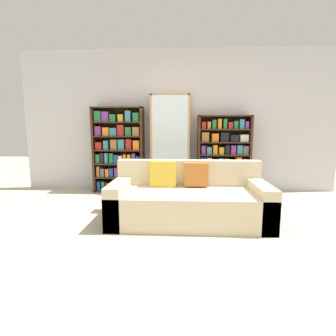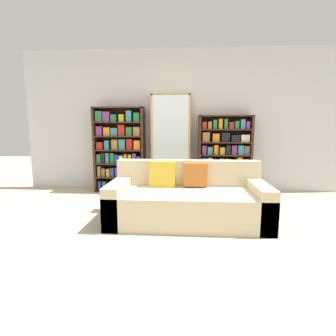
# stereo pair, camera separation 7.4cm
# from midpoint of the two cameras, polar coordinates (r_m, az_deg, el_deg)

# --- Properties ---
(ground_plane) EXTENTS (16.00, 16.00, 0.00)m
(ground_plane) POSITION_cam_midpoint_polar(r_m,az_deg,el_deg) (3.08, 0.59, -14.78)
(ground_plane) COLOR beige
(wall_back) EXTENTS (6.08, 0.06, 2.70)m
(wall_back) POSITION_cam_midpoint_polar(r_m,az_deg,el_deg) (5.17, 1.78, 10.09)
(wall_back) COLOR silver
(wall_back) RESTS_ON ground
(couch) EXTENTS (2.03, 0.98, 0.77)m
(couch) POSITION_cam_midpoint_polar(r_m,az_deg,el_deg) (3.53, 3.85, -6.98)
(couch) COLOR beige
(couch) RESTS_ON ground
(bookshelf_left) EXTENTS (0.96, 0.32, 1.61)m
(bookshelf_left) POSITION_cam_midpoint_polar(r_m,az_deg,el_deg) (5.14, -11.11, 3.73)
(bookshelf_left) COLOR #3D2314
(bookshelf_left) RESTS_ON ground
(display_cabinet) EXTENTS (0.72, 0.36, 1.83)m
(display_cabinet) POSITION_cam_midpoint_polar(r_m,az_deg,el_deg) (4.96, 0.08, 5.03)
(display_cabinet) COLOR tan
(display_cabinet) RESTS_ON ground
(bookshelf_right) EXTENTS (0.98, 0.32, 1.45)m
(bookshelf_right) POSITION_cam_midpoint_polar(r_m,az_deg,el_deg) (5.04, 11.52, 2.69)
(bookshelf_right) COLOR #3D2314
(bookshelf_right) RESTS_ON ground
(wine_bottle) EXTENTS (0.07, 0.07, 0.38)m
(wine_bottle) POSITION_cam_midpoint_polar(r_m,az_deg,el_deg) (4.61, 5.75, -4.76)
(wine_bottle) COLOR black
(wine_bottle) RESTS_ON ground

